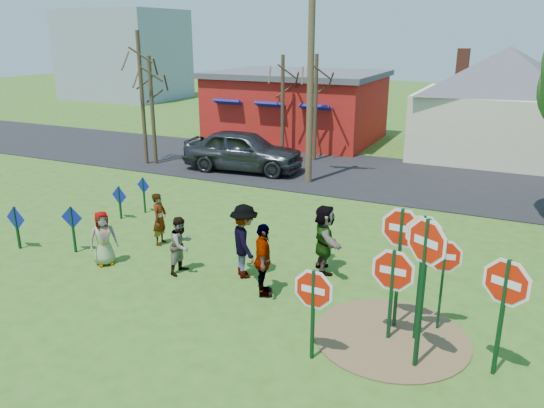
# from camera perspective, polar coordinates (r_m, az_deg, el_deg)

# --- Properties ---
(ground) EXTENTS (120.00, 120.00, 0.00)m
(ground) POSITION_cam_1_polar(r_m,az_deg,el_deg) (13.87, -4.91, -7.86)
(ground) COLOR #325317
(ground) RESTS_ON ground
(road) EXTENTS (120.00, 7.50, 0.04)m
(road) POSITION_cam_1_polar(r_m,az_deg,el_deg) (23.91, 8.90, 3.23)
(road) COLOR black
(road) RESTS_ON ground
(dirt_patch) EXTENTS (3.20, 3.20, 0.03)m
(dirt_patch) POSITION_cam_1_polar(r_m,az_deg,el_deg) (11.61, 12.68, -13.70)
(dirt_patch) COLOR brown
(dirt_patch) RESTS_ON ground
(red_building) EXTENTS (9.40, 7.69, 3.90)m
(red_building) POSITION_cam_1_polar(r_m,az_deg,el_deg) (31.36, 2.72, 10.54)
(red_building) COLOR #9B1D0F
(red_building) RESTS_ON ground
(cream_house) EXTENTS (9.40, 9.40, 6.50)m
(cream_house) POSITION_cam_1_polar(r_m,az_deg,el_deg) (28.94, 23.67, 10.37)
(cream_house) COLOR beige
(cream_house) RESTS_ON ground
(distant_building) EXTENTS (10.00, 8.00, 8.00)m
(distant_building) POSITION_cam_1_polar(r_m,az_deg,el_deg) (53.33, -15.60, 15.20)
(distant_building) COLOR #8C939E
(distant_building) RESTS_ON ground
(stop_sign_a) EXTENTS (1.06, 0.07, 2.01)m
(stop_sign_a) POSITION_cam_1_polar(r_m,az_deg,el_deg) (10.07, 4.47, -9.84)
(stop_sign_a) COLOR #0F391D
(stop_sign_a) RESTS_ON ground
(stop_sign_b) EXTENTS (0.92, 0.20, 2.82)m
(stop_sign_b) POSITION_cam_1_polar(r_m,az_deg,el_deg) (10.74, 15.87, -4.40)
(stop_sign_b) COLOR #0F391D
(stop_sign_b) RESTS_ON ground
(stop_sign_c) EXTENTS (1.01, 0.61, 3.13)m
(stop_sign_c) POSITION_cam_1_polar(r_m,az_deg,el_deg) (9.79, 16.13, -5.79)
(stop_sign_c) COLOR #0F391D
(stop_sign_c) RESTS_ON ground
(stop_sign_d) EXTENTS (0.95, 0.19, 2.17)m
(stop_sign_d) POSITION_cam_1_polar(r_m,az_deg,el_deg) (11.45, 18.02, -6.06)
(stop_sign_d) COLOR #0F391D
(stop_sign_d) RESTS_ON ground
(stop_sign_e) EXTENTS (1.19, 0.08, 2.14)m
(stop_sign_e) POSITION_cam_1_polar(r_m,az_deg,el_deg) (10.89, 12.85, -7.62)
(stop_sign_e) COLOR #0F391D
(stop_sign_e) RESTS_ON ground
(stop_sign_f) EXTENTS (1.11, 0.48, 2.46)m
(stop_sign_f) POSITION_cam_1_polar(r_m,az_deg,el_deg) (10.28, 23.81, -8.50)
(stop_sign_f) COLOR #0F391D
(stop_sign_f) RESTS_ON ground
(stop_sign_g) EXTENTS (1.13, 0.10, 2.83)m
(stop_sign_g) POSITION_cam_1_polar(r_m,az_deg,el_deg) (11.14, 13.66, -3.89)
(stop_sign_g) COLOR #0F391D
(stop_sign_g) RESTS_ON ground
(blue_diamond_a) EXTENTS (0.73, 0.07, 1.30)m
(blue_diamond_a) POSITION_cam_1_polar(r_m,az_deg,el_deg) (16.97, -25.80, -1.85)
(blue_diamond_a) COLOR #0F391D
(blue_diamond_a) RESTS_ON ground
(blue_diamond_b) EXTENTS (0.66, 0.14, 1.39)m
(blue_diamond_b) POSITION_cam_1_polar(r_m,az_deg,el_deg) (16.03, -20.67, -2.01)
(blue_diamond_b) COLOR #0F391D
(blue_diamond_b) RESTS_ON ground
(blue_diamond_c) EXTENTS (0.66, 0.08, 1.15)m
(blue_diamond_c) POSITION_cam_1_polar(r_m,az_deg,el_deg) (18.49, -16.08, 0.53)
(blue_diamond_c) COLOR #0F391D
(blue_diamond_c) RESTS_ON ground
(blue_diamond_d) EXTENTS (0.57, 0.10, 1.28)m
(blue_diamond_d) POSITION_cam_1_polar(r_m,az_deg,el_deg) (18.87, -13.64, 1.39)
(blue_diamond_d) COLOR #0F391D
(blue_diamond_d) RESTS_ON ground
(person_a) EXTENTS (0.83, 0.88, 1.51)m
(person_a) POSITION_cam_1_polar(r_m,az_deg,el_deg) (14.97, -17.70, -3.54)
(person_a) COLOR #3D3E85
(person_a) RESTS_ON ground
(person_b) EXTENTS (0.46, 0.63, 1.57)m
(person_b) POSITION_cam_1_polar(r_m,az_deg,el_deg) (15.98, -12.00, -1.58)
(person_b) COLOR #1F6E64
(person_b) RESTS_ON ground
(person_c) EXTENTS (0.64, 0.79, 1.53)m
(person_c) POSITION_cam_1_polar(r_m,az_deg,el_deg) (14.01, -9.73, -4.36)
(person_c) COLOR brown
(person_c) RESTS_ON ground
(person_d) EXTENTS (1.37, 1.41, 1.94)m
(person_d) POSITION_cam_1_polar(r_m,az_deg,el_deg) (13.52, -2.99, -4.02)
(person_d) COLOR #2F2F34
(person_d) RESTS_ON ground
(person_e) EXTENTS (0.87, 1.15, 1.81)m
(person_e) POSITION_cam_1_polar(r_m,az_deg,el_deg) (12.57, -0.98, -6.07)
(person_e) COLOR #4D325A
(person_e) RESTS_ON ground
(person_f) EXTENTS (1.35, 1.74, 1.84)m
(person_f) POSITION_cam_1_polar(r_m,az_deg,el_deg) (13.85, 5.66, -3.74)
(person_f) COLOR #1F562E
(person_f) RESTS_ON ground
(suv) EXTENTS (5.57, 2.68, 1.84)m
(suv) POSITION_cam_1_polar(r_m,az_deg,el_deg) (24.02, -3.11, 5.79)
(suv) COLOR #2C2C31
(suv) RESTS_ON road
(utility_pole) EXTENTS (2.06, 0.63, 8.59)m
(utility_pole) POSITION_cam_1_polar(r_m,az_deg,el_deg) (21.57, 4.18, 13.94)
(utility_pole) COLOR #4C3823
(utility_pole) RESTS_ON ground
(bare_tree_west) EXTENTS (1.80, 1.80, 5.03)m
(bare_tree_west) POSITION_cam_1_polar(r_m,az_deg,el_deg) (25.54, -12.85, 11.32)
(bare_tree_west) COLOR #382819
(bare_tree_west) RESTS_ON ground
(bare_tree_east) EXTENTS (1.80, 1.80, 4.99)m
(bare_tree_east) POSITION_cam_1_polar(r_m,az_deg,el_deg) (26.85, 1.16, 12.02)
(bare_tree_east) COLOR #382819
(bare_tree_east) RESTS_ON ground
(bare_tree_mid) EXTENTS (1.80, 1.80, 6.12)m
(bare_tree_mid) POSITION_cam_1_polar(r_m,az_deg,el_deg) (25.56, -13.94, 12.85)
(bare_tree_mid) COLOR #382819
(bare_tree_mid) RESTS_ON ground
(bare_tree_extra) EXTENTS (1.80, 1.80, 5.08)m
(bare_tree_extra) POSITION_cam_1_polar(r_m,az_deg,el_deg) (25.73, 4.74, 11.82)
(bare_tree_extra) COLOR #382819
(bare_tree_extra) RESTS_ON ground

